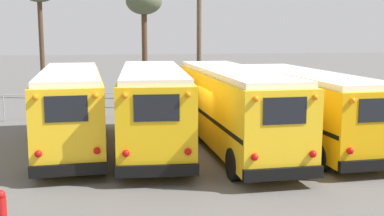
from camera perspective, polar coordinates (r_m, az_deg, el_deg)
name	(u,v)px	position (r m, az deg, el deg)	size (l,w,h in m)	color
ground_plane	(195,152)	(18.99, 0.35, -5.19)	(160.00, 160.00, 0.00)	#5B5956
school_bus_0	(71,107)	(19.58, -14.14, 0.10)	(2.86, 9.57, 3.18)	yellow
school_bus_1	(153,106)	(19.04, -4.69, 0.24)	(3.06, 9.75, 3.25)	yellow
school_bus_2	(233,106)	(19.25, 4.88, 0.29)	(2.84, 10.97, 3.21)	yellow
school_bus_3	(305,105)	(20.61, 13.23, 0.35)	(3.07, 10.62, 3.01)	#E5A00C
utility_pole	(199,38)	(28.52, 0.84, 8.32)	(1.80, 0.27, 8.25)	brown
bare_tree_1	(144,5)	(33.30, -5.72, 12.07)	(2.45, 2.45, 7.62)	#473323
fence_line	(171,99)	(26.46, -2.54, 1.06)	(17.61, 0.06, 1.42)	#939399
fire_hydrant	(2,211)	(12.38, -21.64, -11.25)	(0.24, 0.24, 1.03)	#B21414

